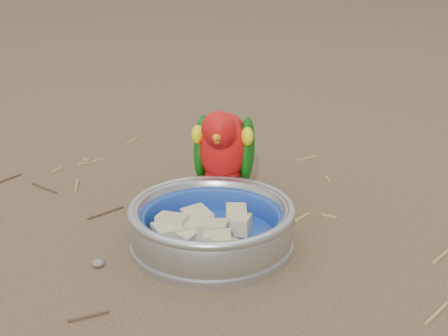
% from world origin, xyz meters
% --- Properties ---
extents(ground, '(60.00, 60.00, 0.00)m').
position_xyz_m(ground, '(0.00, 0.00, 0.00)').
color(ground, brown).
extents(food_bowl, '(0.22, 0.22, 0.02)m').
position_xyz_m(food_bowl, '(0.09, -0.04, 0.01)').
color(food_bowl, '#B2B2BA').
rests_on(food_bowl, ground).
extents(bowl_wall, '(0.22, 0.22, 0.04)m').
position_xyz_m(bowl_wall, '(0.09, -0.04, 0.04)').
color(bowl_wall, '#B2B2BA').
rests_on(bowl_wall, food_bowl).
extents(fruit_wedges, '(0.13, 0.13, 0.03)m').
position_xyz_m(fruit_wedges, '(0.09, -0.04, 0.03)').
color(fruit_wedges, '#CCB687').
rests_on(fruit_wedges, food_bowl).
extents(lory_parrot, '(0.15, 0.21, 0.16)m').
position_xyz_m(lory_parrot, '(0.04, 0.09, 0.08)').
color(lory_parrot, red).
rests_on(lory_parrot, ground).
extents(ground_debris, '(0.90, 0.80, 0.01)m').
position_xyz_m(ground_debris, '(0.04, 0.01, 0.00)').
color(ground_debris, olive).
rests_on(ground_debris, ground).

